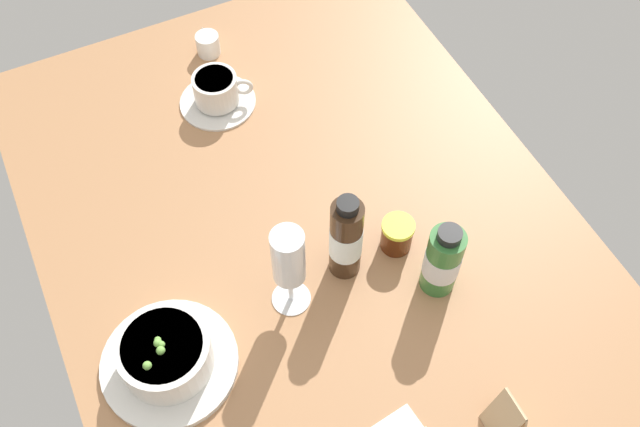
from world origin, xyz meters
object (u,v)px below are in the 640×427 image
(sauce_bottle_green, at_px, (442,261))
(coffee_cup, at_px, (217,92))
(wine_glass, at_px, (289,260))
(menu_card, at_px, (509,414))
(creamer_jug, at_px, (209,43))
(porridge_bowl, at_px, (166,355))
(sauce_bottle_brown, at_px, (346,239))
(jam_jar, at_px, (397,235))

(sauce_bottle_green, bearing_deg, coffee_cup, -161.14)
(coffee_cup, bearing_deg, wine_glass, -6.14)
(menu_card, bearing_deg, sauce_bottle_green, 171.99)
(creamer_jug, relative_size, sauce_bottle_green, 0.37)
(porridge_bowl, height_order, sauce_bottle_brown, sauce_bottle_brown)
(jam_jar, relative_size, sauce_bottle_green, 0.40)
(coffee_cup, distance_m, jam_jar, 0.44)
(wine_glass, bearing_deg, jam_jar, 94.49)
(wine_glass, distance_m, menu_card, 0.36)
(creamer_jug, relative_size, jam_jar, 0.92)
(coffee_cup, relative_size, creamer_jug, 2.57)
(porridge_bowl, distance_m, creamer_jug, 0.64)
(wine_glass, height_order, menu_card, wine_glass)
(coffee_cup, relative_size, jam_jar, 2.36)
(jam_jar, relative_size, sauce_bottle_brown, 0.33)
(menu_card, bearing_deg, coffee_cup, -169.35)
(jam_jar, distance_m, sauce_bottle_brown, 0.11)
(coffee_cup, relative_size, wine_glass, 0.78)
(creamer_jug, bearing_deg, coffee_cup, -14.80)
(coffee_cup, xyz_separation_m, sauce_bottle_brown, (0.41, 0.05, 0.05))
(sauce_bottle_green, bearing_deg, porridge_bowl, -96.94)
(jam_jar, xyz_separation_m, sauce_bottle_green, (0.09, 0.02, 0.04))
(porridge_bowl, height_order, menu_card, menu_card)
(porridge_bowl, distance_m, sauce_bottle_green, 0.42)
(jam_jar, distance_m, sauce_bottle_green, 0.10)
(creamer_jug, distance_m, sauce_bottle_green, 0.65)
(porridge_bowl, relative_size, menu_card, 2.26)
(porridge_bowl, height_order, creamer_jug, porridge_bowl)
(menu_card, bearing_deg, porridge_bowl, -126.24)
(menu_card, bearing_deg, wine_glass, -149.00)
(coffee_cup, xyz_separation_m, sauce_bottle_green, (0.50, 0.17, 0.04))
(coffee_cup, bearing_deg, creamer_jug, 165.20)
(jam_jar, bearing_deg, sauce_bottle_green, 15.71)
(coffee_cup, bearing_deg, menu_card, 10.65)
(creamer_jug, relative_size, sauce_bottle_brown, 0.31)
(sauce_bottle_green, bearing_deg, jam_jar, -164.29)
(porridge_bowl, bearing_deg, jam_jar, 95.29)
(porridge_bowl, bearing_deg, menu_card, 53.76)
(coffee_cup, xyz_separation_m, creamer_jug, (-0.13, 0.03, -0.01))
(coffee_cup, distance_m, sauce_bottle_green, 0.53)
(creamer_jug, xyz_separation_m, sauce_bottle_green, (0.63, 0.14, 0.05))
(porridge_bowl, distance_m, coffee_cup, 0.51)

